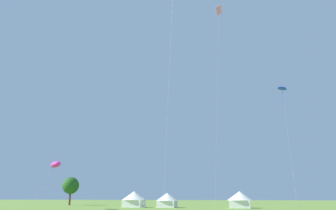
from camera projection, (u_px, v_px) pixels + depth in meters
kite_magenta_parafoil at (56, 164)px, 53.64m from camera, size 4.31×4.49×7.17m
kite_blue_parafoil at (282, 89)px, 54.64m from camera, size 1.91×1.74×18.36m
kite_pink_diamond at (219, 14)px, 67.06m from camera, size 2.29×2.11×37.23m
festival_tent_center at (134, 198)px, 62.78m from camera, size 4.25×4.25×2.76m
festival_tent_right at (167, 199)px, 61.39m from camera, size 3.82×3.82×2.48m
festival_tent_left at (240, 199)px, 58.64m from camera, size 4.18×4.18×2.72m
tree_distant_left at (71, 186)px, 79.04m from camera, size 3.70×3.70×6.10m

